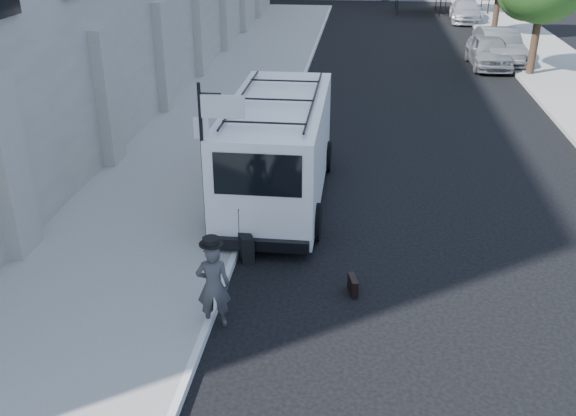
% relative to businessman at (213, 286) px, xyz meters
% --- Properties ---
extents(ground, '(120.00, 120.00, 0.00)m').
position_rel_businessman_xyz_m(ground, '(1.90, -0.71, -0.80)').
color(ground, black).
rests_on(ground, ground).
extents(sidewalk_left, '(4.50, 48.00, 0.15)m').
position_rel_businessman_xyz_m(sidewalk_left, '(-2.35, 15.29, -0.72)').
color(sidewalk_left, gray).
rests_on(sidewalk_left, ground).
extents(sidewalk_right, '(4.00, 56.00, 0.15)m').
position_rel_businessman_xyz_m(sidewalk_right, '(10.90, 19.29, -0.72)').
color(sidewalk_right, gray).
rests_on(sidewalk_right, ground).
extents(sign_pole, '(1.03, 0.07, 3.50)m').
position_rel_businessman_xyz_m(sign_pole, '(-0.46, 2.49, 1.86)').
color(sign_pole, black).
rests_on(sign_pole, sidewalk_left).
extents(businessman, '(0.64, 0.48, 1.59)m').
position_rel_businessman_xyz_m(businessman, '(0.00, 0.00, 0.00)').
color(businessman, '#3D3D3F').
rests_on(businessman, ground).
extents(briefcase, '(0.22, 0.46, 0.34)m').
position_rel_businessman_xyz_m(briefcase, '(2.36, 1.29, -0.63)').
color(briefcase, black).
rests_on(briefcase, ground).
extents(suitcase, '(0.39, 0.46, 1.10)m').
position_rel_businessman_xyz_m(suitcase, '(0.15, 2.29, -0.50)').
color(suitcase, black).
rests_on(suitcase, ground).
extents(cargo_van, '(2.40, 6.74, 2.51)m').
position_rel_businessman_xyz_m(cargo_van, '(0.40, 5.60, 0.50)').
color(cargo_van, white).
rests_on(cargo_van, ground).
extents(parked_car_a, '(1.74, 4.20, 1.42)m').
position_rel_businessman_xyz_m(parked_car_a, '(8.00, 20.97, -0.08)').
color(parked_car_a, gray).
rests_on(parked_car_a, ground).
extents(parked_car_b, '(1.90, 4.76, 1.54)m').
position_rel_businessman_xyz_m(parked_car_b, '(8.61, 21.98, -0.03)').
color(parked_car_b, '#585B60').
rests_on(parked_car_b, ground).
extents(parked_car_c, '(2.16, 4.70, 1.33)m').
position_rel_businessman_xyz_m(parked_car_c, '(8.70, 33.93, -0.13)').
color(parked_car_c, '#A9ABB2').
rests_on(parked_car_c, ground).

